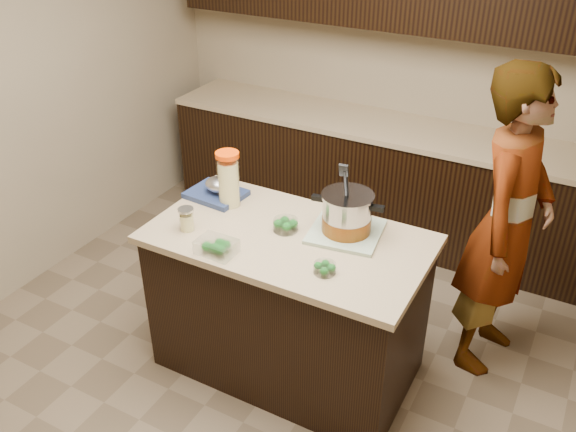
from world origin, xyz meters
name	(u,v)px	position (x,y,z in m)	size (l,w,h in m)	color
ground_plane	(288,363)	(0.00, 0.00, 0.00)	(4.00, 4.00, 0.00)	brown
room_shell	(288,84)	(0.00, 0.00, 1.71)	(4.04, 4.04, 2.72)	tan
back_cabinets	(401,119)	(0.00, 1.74, 0.94)	(3.60, 0.63, 2.33)	black
island	(288,304)	(0.00, 0.00, 0.45)	(1.46, 0.81, 0.90)	black
dish_towel	(346,232)	(0.25, 0.17, 0.91)	(0.36, 0.36, 0.02)	#5E8358
stock_pot	(347,215)	(0.25, 0.17, 1.01)	(0.38, 0.31, 0.38)	#B7B7BC
lemonade_pitcher	(229,181)	(-0.45, 0.13, 1.05)	(0.17, 0.17, 0.32)	#E4D88B
mason_jar	(187,220)	(-0.50, -0.20, 0.96)	(0.10, 0.10, 0.14)	#E4D88B
broccoli_tub_left	(286,225)	(-0.04, 0.04, 0.93)	(0.17, 0.17, 0.06)	silver
broccoli_tub_right	(325,269)	(0.31, -0.20, 0.92)	(0.11, 0.11, 0.05)	silver
broccoli_tub_rect	(217,247)	(-0.24, -0.31, 0.93)	(0.19, 0.15, 0.07)	silver
blue_tray	(217,191)	(-0.56, 0.18, 0.94)	(0.33, 0.27, 0.12)	navy
person	(507,226)	(0.98, 0.67, 0.89)	(0.65, 0.43, 1.78)	gray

